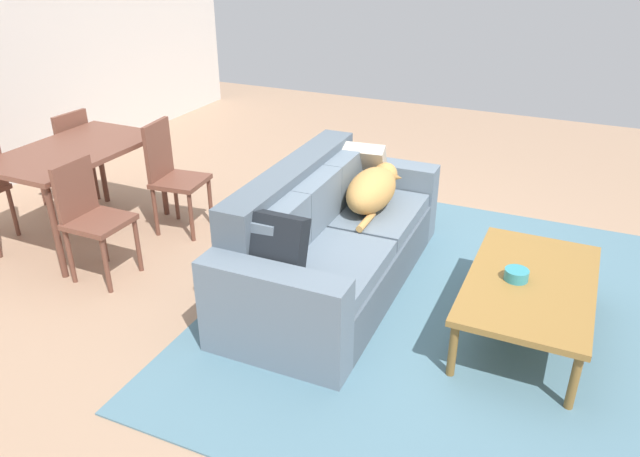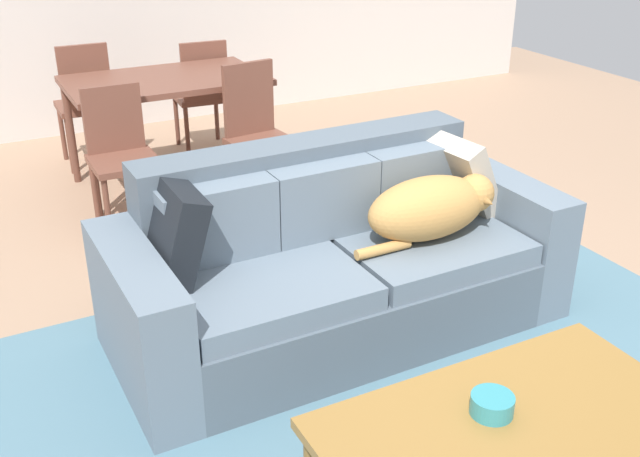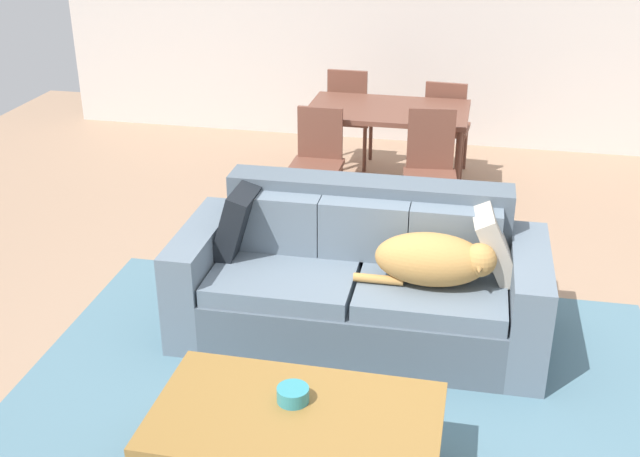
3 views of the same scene
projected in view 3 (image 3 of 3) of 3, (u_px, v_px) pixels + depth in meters
The scene contains 14 objects.
ground_plane at pixel (393, 353), 4.69m from camera, with size 10.00×10.00×0.00m, color #A38165.
back_partition at pixel (451, 8), 7.68m from camera, with size 8.00×0.12×2.70m, color silver.
area_rug at pixel (329, 426), 4.08m from camera, with size 3.52×3.16×0.01m, color slate.
couch at pixel (360, 281), 4.79m from camera, with size 2.18×0.96×0.88m.
dog_on_left_cushion at pixel (435, 260), 4.45m from camera, with size 0.79×0.34×0.30m.
throw_pillow_by_left_arm at pixel (238, 220), 4.84m from camera, with size 0.13×0.43×0.43m, color black.
throw_pillow_by_right_arm at pixel (495, 242), 4.58m from camera, with size 0.12×0.41×0.41m, color #B3A999.
coffee_table at pixel (296, 421), 3.55m from camera, with size 1.29×0.75×0.41m.
bowl_on_coffee_table at pixel (293, 394), 3.60m from camera, with size 0.15×0.15×0.07m, color teal.
dining_table at pixel (388, 117), 6.62m from camera, with size 1.33×0.81×0.78m.
dining_chair_near_left at pixel (317, 159), 6.28m from camera, with size 0.40×0.40×0.89m.
dining_chair_near_right at pixel (430, 166), 6.06m from camera, with size 0.44×0.44×0.95m.
dining_chair_far_left at pixel (349, 113), 7.34m from camera, with size 0.41×0.41×0.95m.
dining_chair_far_right at pixel (445, 124), 7.14m from camera, with size 0.43×0.43×0.90m.
Camera 3 is at (0.40, -3.95, 2.64)m, focal length 44.64 mm.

